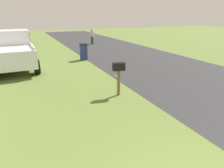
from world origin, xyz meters
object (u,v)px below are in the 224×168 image
(mailbox, at_px, (119,69))
(trash_bin, at_px, (84,52))
(pedestrian, at_px, (92,35))
(pickup_truck, at_px, (13,49))

(mailbox, relative_size, trash_bin, 1.17)
(trash_bin, relative_size, pedestrian, 0.71)
(pickup_truck, relative_size, pedestrian, 3.13)
(trash_bin, bearing_deg, pedestrian, -22.44)
(mailbox, bearing_deg, trash_bin, 6.76)
(mailbox, relative_size, pedestrian, 0.83)
(pickup_truck, height_order, pedestrian, pickup_truck)
(trash_bin, bearing_deg, mailbox, 174.85)
(trash_bin, height_order, pedestrian, pedestrian)
(pickup_truck, xyz_separation_m, trash_bin, (0.67, -4.23, -0.55))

